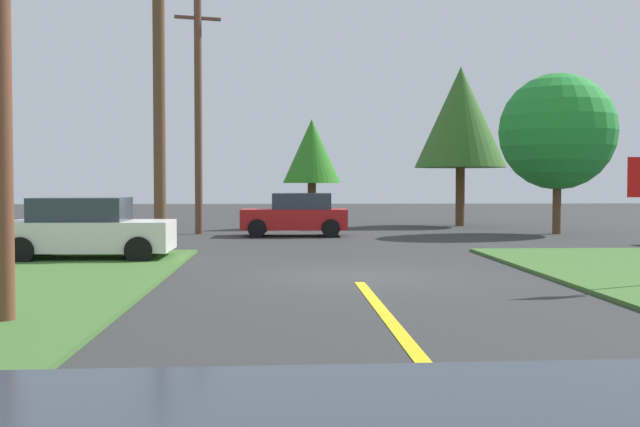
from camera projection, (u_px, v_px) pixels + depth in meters
name	position (u px, v px, depth m)	size (l,w,h in m)	color
ground_plane	(355.00, 277.00, 16.43)	(120.00, 120.00, 0.00)	#323232
lane_stripe_center	(424.00, 364.00, 8.45)	(0.20, 14.00, 0.01)	yellow
parked_car_near_building	(87.00, 229.00, 19.81)	(4.19, 2.19, 1.62)	white
car_approaching_junction	(296.00, 215.00, 29.19)	(4.03, 2.15, 1.62)	red
utility_pole_near	(0.00, 45.00, 10.61)	(1.80, 0.39, 7.50)	brown
utility_pole_mid	(159.00, 106.00, 22.43)	(1.76, 0.61, 8.26)	brown
utility_pole_far	(198.00, 114.00, 30.26)	(1.77, 0.60, 9.16)	brown
oak_tree_left	(558.00, 132.00, 30.29)	(4.55, 4.55, 6.29)	brown
pine_tree_center	(461.00, 118.00, 36.05)	(4.27, 4.27, 7.43)	brown
oak_tree_right	(312.00, 152.00, 34.39)	(2.58, 2.58, 4.85)	brown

